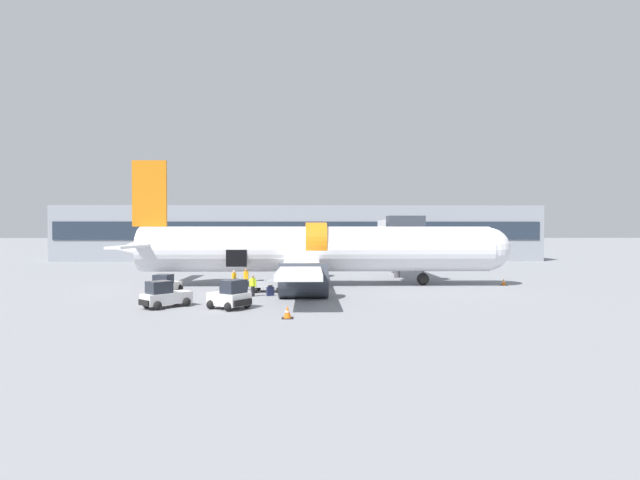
{
  "coord_description": "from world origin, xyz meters",
  "views": [
    {
      "loc": [
        1.62,
        -40.29,
        4.83
      ],
      "look_at": [
        2.49,
        0.05,
        3.99
      ],
      "focal_mm": 28.0,
      "sensor_mm": 36.0,
      "label": 1
    }
  ],
  "objects": [
    {
      "name": "baggage_tug_mid",
      "position": [
        -9.33,
        -2.21,
        0.62
      ],
      "size": [
        2.2,
        2.94,
        1.45
      ],
      "color": "silver",
      "rests_on": "ground_plane"
    },
    {
      "name": "safety_cone_engine_left",
      "position": [
        0.43,
        -13.25,
        0.32
      ],
      "size": [
        0.62,
        0.62,
        0.68
      ],
      "color": "black",
      "rests_on": "ground_plane"
    },
    {
      "name": "ground_crew_helper",
      "position": [
        -3.46,
        -0.25,
        0.91
      ],
      "size": [
        0.55,
        0.55,
        1.72
      ],
      "color": "#1E2338",
      "rests_on": "ground_plane"
    },
    {
      "name": "ground_crew_loader_a",
      "position": [
        -4.38,
        -0.54,
        0.84
      ],
      "size": [
        0.39,
        0.55,
        1.59
      ],
      "color": "black",
      "rests_on": "ground_plane"
    },
    {
      "name": "suitcase_on_tarmac_spare",
      "position": [
        -1.23,
        -3.96,
        0.34
      ],
      "size": [
        0.56,
        0.42,
        0.78
      ],
      "color": "#1E2347",
      "rests_on": "ground_plane"
    },
    {
      "name": "terminal_strip",
      "position": [
        0.0,
        39.49,
        4.26
      ],
      "size": [
        74.85,
        9.4,
        8.52
      ],
      "color": "gray",
      "rests_on": "ground_plane"
    },
    {
      "name": "baggage_tug_lead",
      "position": [
        -7.34,
        -9.3,
        0.7
      ],
      "size": [
        2.95,
        3.05,
        1.67
      ],
      "color": "white",
      "rests_on": "ground_plane"
    },
    {
      "name": "suitcase_on_tarmac_upright",
      "position": [
        -3.92,
        -3.12,
        0.24
      ],
      "size": [
        0.49,
        0.29,
        0.6
      ],
      "color": "olive",
      "rests_on": "ground_plane"
    },
    {
      "name": "baggage_tug_rear",
      "position": [
        -3.2,
        -9.86,
        0.75
      ],
      "size": [
        2.8,
        2.71,
        1.79
      ],
      "color": "white",
      "rests_on": "ground_plane"
    },
    {
      "name": "airplane",
      "position": [
        1.77,
        2.72,
        3.02
      ],
      "size": [
        34.06,
        30.15,
        10.75
      ],
      "color": "silver",
      "rests_on": "ground_plane"
    },
    {
      "name": "jet_bridge_stub",
      "position": [
        10.46,
        8.77,
        4.51
      ],
      "size": [
        3.36,
        10.16,
        6.1
      ],
      "color": "#4C4C51",
      "rests_on": "ground_plane"
    },
    {
      "name": "baggage_cart_loading",
      "position": [
        -1.49,
        -1.7,
        0.47
      ],
      "size": [
        3.54,
        1.99,
        0.96
      ],
      "color": "#B7BABF",
      "rests_on": "ground_plane"
    },
    {
      "name": "safety_cone_wingtip",
      "position": [
        2.48,
        -4.64,
        0.25
      ],
      "size": [
        0.64,
        0.64,
        0.55
      ],
      "color": "black",
      "rests_on": "ground_plane"
    },
    {
      "name": "ground_crew_driver",
      "position": [
        2.33,
        -1.67,
        0.92
      ],
      "size": [
        0.57,
        0.55,
        1.75
      ],
      "color": "#1E2338",
      "rests_on": "ground_plane"
    },
    {
      "name": "ground_crew_supervisor",
      "position": [
        -2.46,
        -4.26,
        0.81
      ],
      "size": [
        0.54,
        0.43,
        1.54
      ],
      "color": "black",
      "rests_on": "ground_plane"
    },
    {
      "name": "ground_crew_loader_b",
      "position": [
        2.13,
        -0.19,
        0.88
      ],
      "size": [
        0.58,
        0.41,
        1.67
      ],
      "color": "#2D2D33",
      "rests_on": "ground_plane"
    },
    {
      "name": "ground_plane",
      "position": [
        0.0,
        0.0,
        0.0
      ],
      "size": [
        500.0,
        500.0,
        0.0
      ],
      "primitive_type": "plane",
      "color": "gray"
    },
    {
      "name": "safety_cone_nose",
      "position": [
        18.47,
        2.44,
        0.28
      ],
      "size": [
        0.56,
        0.56,
        0.6
      ],
      "color": "black",
      "rests_on": "ground_plane"
    }
  ]
}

